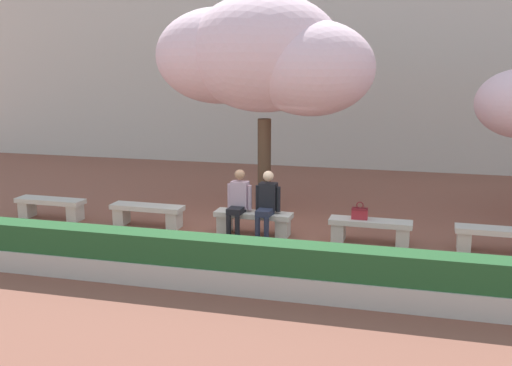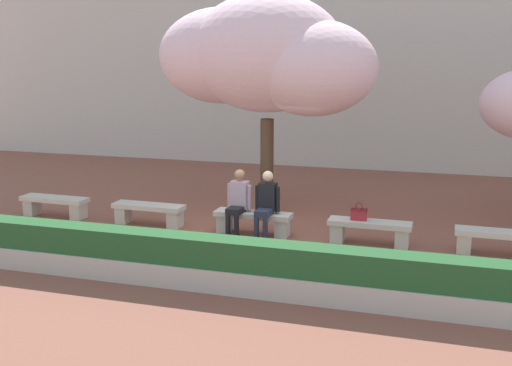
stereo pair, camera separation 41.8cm
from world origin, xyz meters
TOP-DOWN VIEW (x-y plane):
  - ground_plane at (0.00, 0.00)m, footprint 100.00×100.00m
  - building_facade at (0.00, 9.81)m, footprint 28.00×4.00m
  - stone_bench_west_end at (-4.59, 0.00)m, footprint 1.56×0.45m
  - stone_bench_near_west at (-2.29, 0.00)m, footprint 1.56×0.45m
  - stone_bench_center at (-0.00, 0.00)m, footprint 1.56×0.45m
  - stone_bench_near_east at (2.29, 0.00)m, footprint 1.56×0.45m
  - stone_bench_east_end at (4.59, 0.00)m, footprint 1.56×0.45m
  - person_seated_left at (-0.30, -0.05)m, footprint 0.51×0.70m
  - person_seated_right at (0.29, -0.05)m, footprint 0.51×0.70m
  - handbag at (2.08, 0.00)m, footprint 0.30×0.15m
  - cherry_tree_main at (-0.27, 1.85)m, footprint 4.92×3.41m
  - planter_hedge_foreground at (0.00, -2.93)m, footprint 14.60×0.50m

SIDE VIEW (x-z plane):
  - ground_plane at x=0.00m, z-range 0.00..0.00m
  - stone_bench_west_end at x=-4.59m, z-range 0.07..0.52m
  - stone_bench_near_west at x=-2.29m, z-range 0.07..0.52m
  - stone_bench_center at x=0.00m, z-range 0.07..0.52m
  - stone_bench_near_east at x=2.29m, z-range 0.07..0.52m
  - stone_bench_east_end at x=4.59m, z-range 0.07..0.52m
  - planter_hedge_foreground at x=0.00m, z-range -0.01..0.79m
  - handbag at x=2.08m, z-range 0.41..0.75m
  - person_seated_left at x=-0.30m, z-range 0.05..1.34m
  - person_seated_right at x=0.29m, z-range 0.05..1.34m
  - cherry_tree_main at x=-0.27m, z-range 1.03..5.87m
  - building_facade at x=0.00m, z-range 0.00..10.32m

